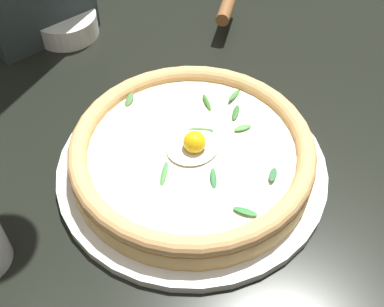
% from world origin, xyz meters
% --- Properties ---
extents(ground_plane, '(2.40, 2.40, 0.03)m').
position_xyz_m(ground_plane, '(0.00, 0.00, -0.01)').
color(ground_plane, black).
rests_on(ground_plane, ground).
extents(pizza_plate, '(0.34, 0.34, 0.01)m').
position_xyz_m(pizza_plate, '(-0.04, -0.03, 0.01)').
color(pizza_plate, white).
rests_on(pizza_plate, ground).
extents(pizza, '(0.30, 0.30, 0.06)m').
position_xyz_m(pizza, '(-0.04, -0.03, 0.03)').
color(pizza, '#DFAF67').
rests_on(pizza, pizza_plate).
extents(side_bowl, '(0.11, 0.11, 0.04)m').
position_xyz_m(side_bowl, '(-0.03, 0.33, 0.02)').
color(side_bowl, white).
rests_on(side_bowl, ground).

